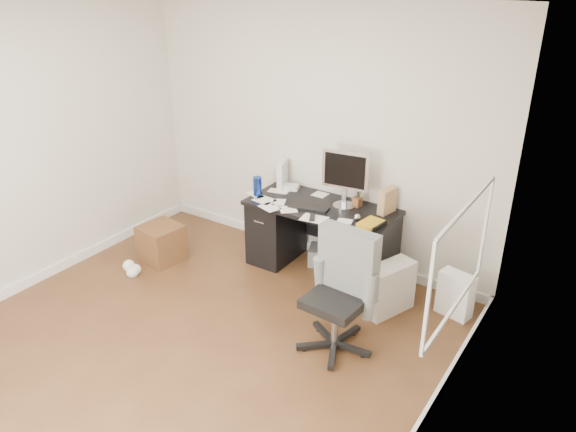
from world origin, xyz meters
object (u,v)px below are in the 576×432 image
Objects in this scene: lcd_monitor at (345,179)px; keyboard at (309,207)px; pc_tower at (389,288)px; wicker_basket at (162,243)px; desk at (321,237)px; office_chair at (336,295)px.

keyboard is (-0.28, -0.22, -0.28)m from lcd_monitor.
pc_tower is 1.21× the size of wicker_basket.
desk is 1.73m from wicker_basket.
pc_tower is at bearing 10.30° from wicker_basket.
lcd_monitor is 0.45m from keyboard.
desk is 1.28m from office_chair.
desk is 0.39m from keyboard.
keyboard reaches higher than pc_tower.
desk is 3.77× the size of wicker_basket.
lcd_monitor is at bearing 172.33° from pc_tower.
office_chair is at bearing -71.26° from lcd_monitor.
lcd_monitor reaches higher than desk.
keyboard is 1.24m from office_chair.
wicker_basket is (-2.30, 0.31, -0.32)m from office_chair.
wicker_basket is (-1.56, -0.72, -0.20)m from desk.
pc_tower reaches higher than wicker_basket.
wicker_basket is (-2.45, -0.45, -0.04)m from pc_tower.
office_chair is 2.63× the size of wicker_basket.
pc_tower is (0.89, -0.28, -0.16)m from desk.
wicker_basket is (-1.48, -0.60, -0.56)m from keyboard.
desk is 2.54× the size of lcd_monitor.
keyboard is at bearing 136.18° from office_chair.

